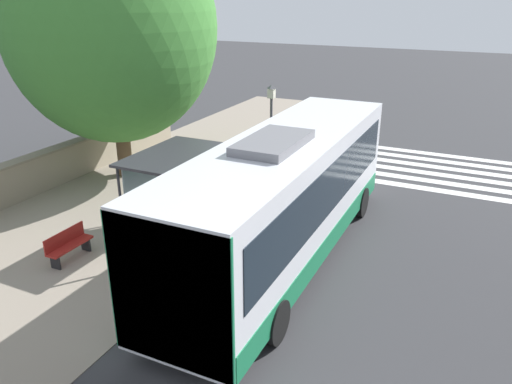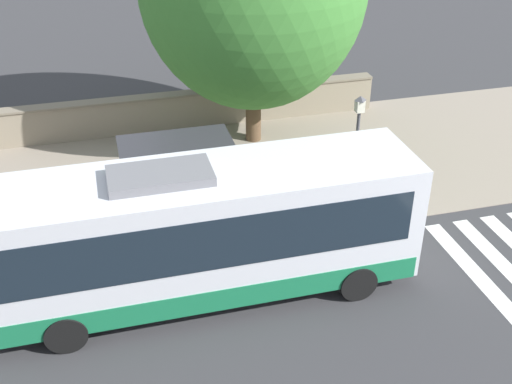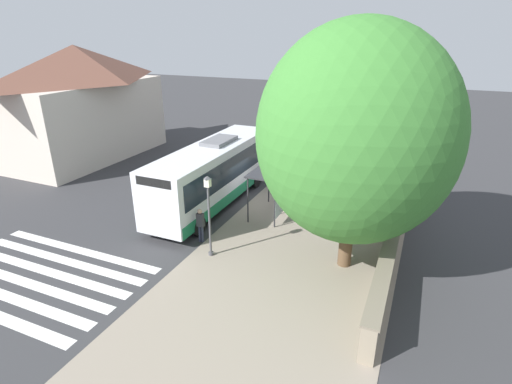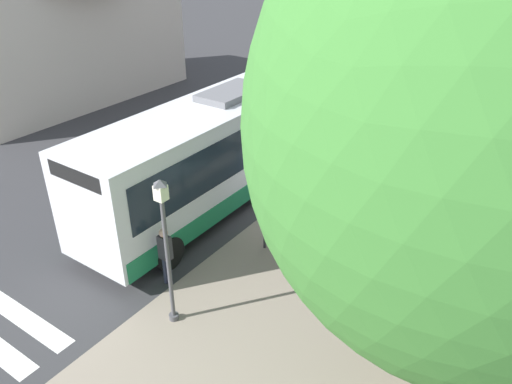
{
  "view_description": "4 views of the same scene",
  "coord_description": "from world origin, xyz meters",
  "px_view_note": "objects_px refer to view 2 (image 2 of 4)",
  "views": [
    {
      "loc": [
        6.52,
        -10.84,
        7.09
      ],
      "look_at": [
        0.18,
        2.49,
        1.15
      ],
      "focal_mm": 35.0,
      "sensor_mm": 36.0,
      "label": 1
    },
    {
      "loc": [
        14.96,
        -1.22,
        10.91
      ],
      "look_at": [
        -1.46,
        3.16,
        0.84
      ],
      "focal_mm": 45.0,
      "sensor_mm": 36.0,
      "label": 2
    },
    {
      "loc": [
        -9.21,
        20.01,
        9.69
      ],
      "look_at": [
        -1.6,
        2.47,
        1.91
      ],
      "focal_mm": 28.0,
      "sensor_mm": 36.0,
      "label": 3
    },
    {
      "loc": [
        -7.85,
        12.59,
        8.74
      ],
      "look_at": [
        -0.96,
        2.65,
        2.03
      ],
      "focal_mm": 35.0,
      "sensor_mm": 36.0,
      "label": 4
    }
  ],
  "objects_px": {
    "pedestrian": "(337,204)",
    "bench": "(88,189)",
    "bus": "(198,232)",
    "bus_shelter": "(175,153)",
    "street_lamp_far": "(356,145)"
  },
  "relations": [
    {
      "from": "bus_shelter",
      "to": "bench",
      "type": "distance_m",
      "value": 3.58
    },
    {
      "from": "bus",
      "to": "street_lamp_far",
      "type": "xyz_separation_m",
      "value": [
        -2.76,
        5.35,
        0.38
      ]
    },
    {
      "from": "pedestrian",
      "to": "bench",
      "type": "xyz_separation_m",
      "value": [
        -3.77,
        -7.05,
        -0.57
      ]
    },
    {
      "from": "bus",
      "to": "pedestrian",
      "type": "bearing_deg",
      "value": 110.99
    },
    {
      "from": "bus_shelter",
      "to": "street_lamp_far",
      "type": "height_order",
      "value": "street_lamp_far"
    },
    {
      "from": "bench",
      "to": "pedestrian",
      "type": "bearing_deg",
      "value": 61.87
    },
    {
      "from": "bus_shelter",
      "to": "street_lamp_far",
      "type": "xyz_separation_m",
      "value": [
        1.09,
        5.3,
        0.11
      ]
    },
    {
      "from": "bus",
      "to": "pedestrian",
      "type": "xyz_separation_m",
      "value": [
        -1.69,
        4.41,
        -0.91
      ]
    },
    {
      "from": "bus_shelter",
      "to": "bench",
      "type": "relative_size",
      "value": 2.28
    },
    {
      "from": "pedestrian",
      "to": "bench",
      "type": "bearing_deg",
      "value": -118.13
    },
    {
      "from": "bus_shelter",
      "to": "pedestrian",
      "type": "height_order",
      "value": "bus_shelter"
    },
    {
      "from": "bus",
      "to": "pedestrian",
      "type": "distance_m",
      "value": 4.81
    },
    {
      "from": "bus_shelter",
      "to": "street_lamp_far",
      "type": "distance_m",
      "value": 5.41
    },
    {
      "from": "bus",
      "to": "pedestrian",
      "type": "relative_size",
      "value": 6.26
    },
    {
      "from": "bus_shelter",
      "to": "pedestrian",
      "type": "relative_size",
      "value": 1.88
    }
  ]
}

